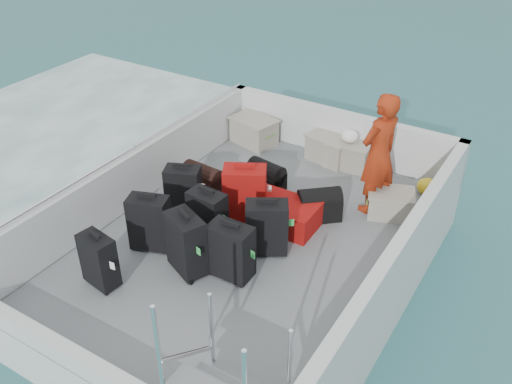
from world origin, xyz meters
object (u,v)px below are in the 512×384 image
at_px(suitcase_4, 208,217).
at_px(suitcase_7, 267,228).
at_px(suitcase_0, 99,261).
at_px(suitcase_6, 231,252).
at_px(suitcase_2, 184,190).
at_px(suitcase_3, 186,244).
at_px(passenger, 379,154).
at_px(crate_2, 348,155).
at_px(crate_0, 254,132).
at_px(suitcase_8, 284,214).
at_px(crate_3, 390,205).
at_px(crate_1, 330,149).
at_px(suitcase_5, 245,194).
at_px(suitcase_1, 150,223).

relative_size(suitcase_4, suitcase_7, 0.97).
bearing_deg(suitcase_0, suitcase_6, 46.79).
relative_size(suitcase_0, suitcase_2, 0.99).
height_order(suitcase_2, suitcase_3, suitcase_3).
distance_m(suitcase_4, passenger, 2.20).
bearing_deg(suitcase_3, suitcase_4, 126.97).
distance_m(suitcase_2, suitcase_7, 1.31).
xyz_separation_m(suitcase_6, passenger, (0.81, 2.03, 0.46)).
relative_size(suitcase_0, crate_2, 1.04).
bearing_deg(suitcase_7, suitcase_6, -133.02).
bearing_deg(suitcase_3, suitcase_0, -110.28).
bearing_deg(suitcase_4, suitcase_6, -29.89).
height_order(suitcase_6, crate_0, suitcase_6).
relative_size(suitcase_2, suitcase_4, 0.97).
relative_size(suitcase_4, suitcase_8, 0.78).
height_order(suitcase_6, crate_2, suitcase_6).
relative_size(suitcase_7, suitcase_8, 0.80).
distance_m(crate_0, crate_3, 2.58).
distance_m(crate_0, passenger, 2.42).
height_order(suitcase_3, crate_1, suitcase_3).
bearing_deg(passenger, suitcase_0, -10.64).
bearing_deg(suitcase_2, suitcase_8, -4.71).
bearing_deg(suitcase_0, suitcase_5, 80.31).
relative_size(suitcase_2, passenger, 0.40).
bearing_deg(crate_2, crate_1, 179.60).
bearing_deg(suitcase_7, suitcase_5, 111.01).
xyz_separation_m(suitcase_6, crate_2, (0.09, 2.86, -0.14)).
bearing_deg(suitcase_7, crate_2, 59.05).
xyz_separation_m(suitcase_0, suitcase_5, (0.63, 1.83, 0.05)).
xyz_separation_m(suitcase_0, suitcase_1, (0.04, 0.77, 0.03)).
relative_size(suitcase_6, crate_3, 1.24).
bearing_deg(suitcase_5, suitcase_2, 172.89).
height_order(suitcase_2, crate_3, suitcase_2).
bearing_deg(suitcase_3, crate_0, 131.96).
xyz_separation_m(suitcase_6, suitcase_8, (0.02, 1.12, -0.16)).
distance_m(crate_2, passenger, 1.25).
height_order(suitcase_5, suitcase_7, suitcase_5).
relative_size(suitcase_2, suitcase_5, 0.88).
distance_m(suitcase_0, suitcase_4, 1.33).
height_order(suitcase_7, crate_0, suitcase_7).
distance_m(crate_1, passenger, 1.44).
height_order(suitcase_3, suitcase_4, suitcase_3).
bearing_deg(crate_2, suitcase_2, -120.81).
distance_m(suitcase_4, suitcase_5, 0.61).
distance_m(suitcase_7, suitcase_8, 0.60).
height_order(crate_1, passenger, passenger).
relative_size(suitcase_6, crate_2, 1.09).
bearing_deg(crate_0, suitcase_0, -84.75).
distance_m(suitcase_3, crate_1, 3.05).
bearing_deg(suitcase_3, suitcase_5, 113.97).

